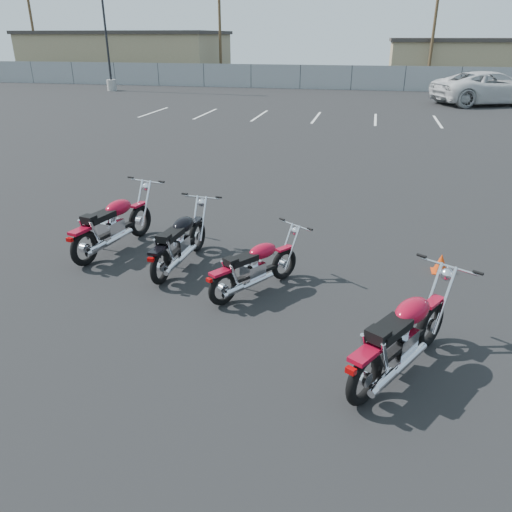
% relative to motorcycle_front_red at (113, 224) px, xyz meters
% --- Properties ---
extents(ground, '(120.00, 120.00, 0.00)m').
position_rel_motorcycle_front_red_xyz_m(ground, '(2.90, -1.73, -0.53)').
color(ground, black).
rests_on(ground, ground).
extents(motorcycle_front_red, '(1.03, 2.37, 1.16)m').
position_rel_motorcycle_front_red_xyz_m(motorcycle_front_red, '(0.00, 0.00, 0.00)').
color(motorcycle_front_red, black).
rests_on(motorcycle_front_red, ground).
extents(motorcycle_second_black, '(0.84, 2.17, 1.06)m').
position_rel_motorcycle_front_red_xyz_m(motorcycle_second_black, '(1.53, -0.44, -0.05)').
color(motorcycle_second_black, black).
rests_on(motorcycle_second_black, ground).
extents(motorcycle_third_red, '(1.44, 1.81, 0.96)m').
position_rel_motorcycle_front_red_xyz_m(motorcycle_third_red, '(3.07, -1.10, -0.09)').
color(motorcycle_third_red, black).
rests_on(motorcycle_third_red, ground).
extents(motorcycle_rear_red, '(1.60, 2.20, 1.14)m').
position_rel_motorcycle_front_red_xyz_m(motorcycle_rear_red, '(5.30, -2.82, -0.01)').
color(motorcycle_rear_red, black).
rests_on(motorcycle_rear_red, ground).
extents(training_cone_near, '(0.29, 0.29, 0.34)m').
position_rel_motorcycle_front_red_xyz_m(training_cone_near, '(6.14, 0.35, -0.36)').
color(training_cone_near, red).
rests_on(training_cone_near, ground).
extents(light_pole_west, '(0.80, 0.70, 11.79)m').
position_rel_motorcycle_front_red_xyz_m(light_pole_west, '(-14.99, 28.58, 2.66)').
color(light_pole_west, '#9C9994').
rests_on(light_pole_west, ground).
extents(chainlink_fence, '(80.06, 0.06, 1.80)m').
position_rel_motorcycle_front_red_xyz_m(chainlink_fence, '(2.90, 33.27, 0.37)').
color(chainlink_fence, gray).
rests_on(chainlink_fence, ground).
extents(tan_building_west, '(18.40, 10.40, 4.30)m').
position_rel_motorcycle_front_red_xyz_m(tan_building_west, '(-19.10, 40.27, 1.63)').
color(tan_building_west, '#90815D').
rests_on(tan_building_west, ground).
extents(tan_building_east, '(14.40, 9.40, 3.70)m').
position_rel_motorcycle_front_red_xyz_m(tan_building_east, '(12.90, 42.27, 1.33)').
color(tan_building_east, '#90815D').
rests_on(tan_building_east, ground).
extents(utility_pole_a, '(1.80, 0.24, 9.00)m').
position_rel_motorcycle_front_red_xyz_m(utility_pole_a, '(-27.10, 37.27, 4.16)').
color(utility_pole_a, '#443320').
rests_on(utility_pole_a, ground).
extents(utility_pole_b, '(1.80, 0.24, 9.00)m').
position_rel_motorcycle_front_red_xyz_m(utility_pole_b, '(-9.10, 38.27, 4.16)').
color(utility_pole_b, '#443320').
rests_on(utility_pole_b, ground).
extents(utility_pole_c, '(1.80, 0.24, 9.00)m').
position_rel_motorcycle_front_red_xyz_m(utility_pole_c, '(8.90, 37.27, 4.16)').
color(utility_pole_c, '#443320').
rests_on(utility_pole_c, ground).
extents(parking_line_stripes, '(15.12, 4.00, 0.01)m').
position_rel_motorcycle_front_red_xyz_m(parking_line_stripes, '(0.40, 18.27, -0.53)').
color(parking_line_stripes, silver).
rests_on(parking_line_stripes, ground).
extents(white_van, '(6.07, 8.63, 3.05)m').
position_rel_motorcycle_front_red_xyz_m(white_van, '(11.60, 25.94, 0.99)').
color(white_van, silver).
rests_on(white_van, ground).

